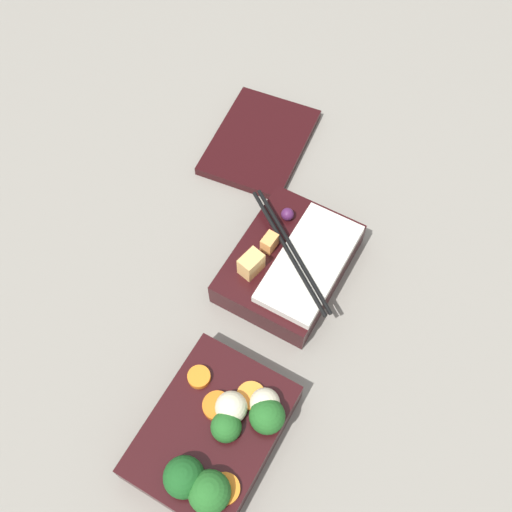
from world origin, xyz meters
name	(u,v)px	position (x,y,z in m)	size (l,w,h in m)	color
ground_plane	(253,359)	(0.00, 0.00, 0.00)	(3.00, 3.00, 0.00)	gray
bento_tray_vegetable	(216,435)	(-0.10, -0.01, 0.03)	(0.18, 0.13, 0.07)	black
bento_tray_rice	(291,263)	(0.13, 0.02, 0.02)	(0.18, 0.16, 0.07)	black
bento_lid	(260,142)	(0.29, 0.16, 0.01)	(0.17, 0.13, 0.01)	black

